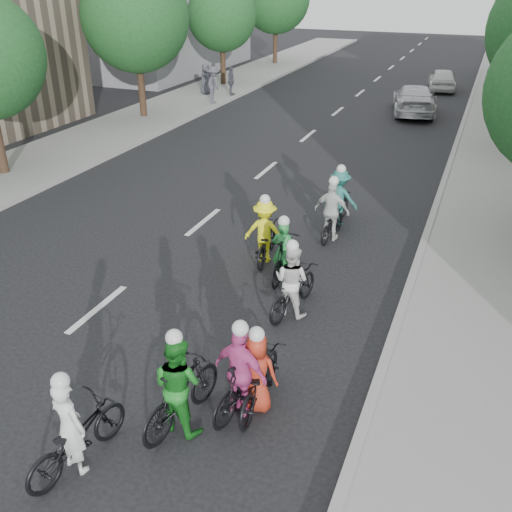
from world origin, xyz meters
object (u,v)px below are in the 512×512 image
Objects in this scene: cyclist_6 at (292,286)px; cyclist_7 at (339,201)px; cyclist_5 at (284,256)px; cyclist_8 at (332,217)px; spectator_1 at (231,81)px; cyclist_0 at (75,435)px; spectator_2 at (206,79)px; follow_car_lead at (414,99)px; spectator_0 at (213,85)px; cyclist_4 at (258,377)px; cyclist_1 at (180,389)px; cyclist_3 at (242,378)px; follow_car_trail at (442,79)px; cyclist_2 at (265,236)px.

cyclist_7 is at bearing -76.75° from cyclist_6.
cyclist_5 is 2.57m from cyclist_8.
cyclist_6 reaches higher than spectator_1.
cyclist_0 is 1.18× the size of spectator_2.
cyclist_6 is 19.45m from follow_car_lead.
cyclist_7 is at bearing -149.97° from spectator_0.
cyclist_4 is 24.78m from spectator_1.
cyclist_6 is 1.10× the size of cyclist_8.
cyclist_3 is at bearing -129.60° from cyclist_1.
spectator_1 is (-9.85, 0.03, 0.22)m from follow_car_lead.
cyclist_1 is at bearing 92.09° from cyclist_6.
cyclist_6 is at bearing -87.67° from cyclist_1.
cyclist_5 is at bearing 88.77° from cyclist_7.
cyclist_8 reaches higher than cyclist_7.
cyclist_4 is 4.36m from cyclist_5.
cyclist_7 reaches higher than cyclist_0.
spectator_0 is at bearing -46.79° from cyclist_7.
cyclist_4 is 0.50× the size of follow_car_trail.
cyclist_7 is 0.95× the size of spectator_0.
spectator_2 is at bearing -50.96° from cyclist_3.
cyclist_4 reaches higher than follow_car_lead.
follow_car_trail is at bearing -71.55° from spectator_1.
cyclist_7 reaches higher than follow_car_trail.
cyclist_1 is at bearing -117.00° from cyclist_0.
cyclist_8 is 19.25m from spectator_2.
cyclist_4 is at bearing 102.93° from cyclist_5.
follow_car_trail is at bearing -93.28° from cyclist_5.
cyclist_1 reaches higher than cyclist_5.
spectator_0 is (-10.51, -8.93, 0.45)m from follow_car_trail.
cyclist_1 is 0.99× the size of cyclist_6.
spectator_2 reaches higher than cyclist_0.
follow_car_trail is at bearing -92.57° from cyclist_4.
cyclist_2 reaches higher than spectator_1.
follow_car_lead is at bearing -80.23° from cyclist_1.
follow_car_trail is at bearing -82.68° from cyclist_0.
cyclist_2 is 1.00× the size of cyclist_4.
cyclist_3 is (1.77, 1.94, 0.09)m from cyclist_0.
cyclist_0 reaches higher than cyclist_5.
cyclist_3 reaches higher than spectator_1.
cyclist_4 is (1.95, 2.17, -0.01)m from cyclist_0.
spectator_1 is at bearing -73.17° from spectator_2.
cyclist_7 is at bearing 79.57° from follow_car_lead.
cyclist_8 is (1.18, 1.82, -0.02)m from cyclist_2.
spectator_2 is at bearing -47.23° from cyclist_7.
spectator_0 is 1.21× the size of spectator_1.
cyclist_7 is 0.37× the size of follow_car_lead.
cyclist_5 is at bearing 78.39° from follow_car_lead.
spectator_0 reaches higher than cyclist_1.
cyclist_2 is 20.11m from spectator_2.
cyclist_1 is 1.10× the size of cyclist_5.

